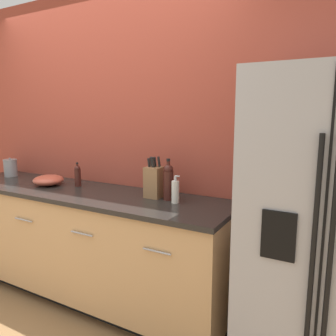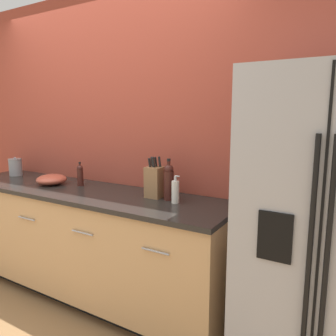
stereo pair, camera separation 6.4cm
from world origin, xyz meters
name	(u,v)px [view 2 (the right image)]	position (x,y,z in m)	size (l,w,h in m)	color
wall_back	(110,142)	(0.00, 1.12, 1.30)	(10.00, 0.05, 2.60)	#993D2D
counter_unit	(85,241)	(-0.02, 0.78, 0.47)	(2.61, 0.64, 0.93)	black
refrigerator	(326,238)	(1.83, 0.73, 0.90)	(0.85, 0.74, 1.79)	#9E9EA0
knife_block	(155,181)	(0.64, 0.86, 1.05)	(0.12, 0.12, 0.31)	olive
wine_bottle	(169,181)	(0.77, 0.85, 1.07)	(0.07, 0.07, 0.30)	#3D1914
soap_dispenser	(175,192)	(0.85, 0.80, 1.02)	(0.06, 0.05, 0.20)	silver
oil_bottle	(80,175)	(-0.13, 0.86, 1.03)	(0.05, 0.05, 0.21)	#3D1914
steel_canister	(15,167)	(-1.04, 0.87, 1.02)	(0.13, 0.13, 0.19)	gray
mixing_bowl	(52,179)	(-0.38, 0.77, 0.98)	(0.26, 0.26, 0.09)	#B24C38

